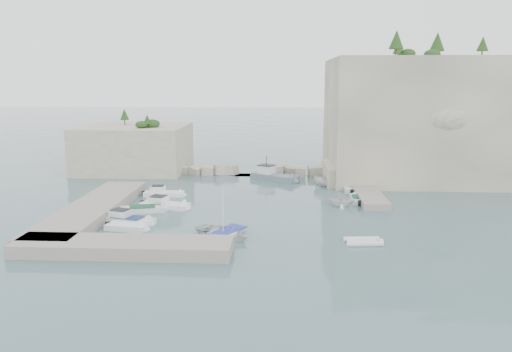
{
  "coord_description": "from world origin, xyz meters",
  "views": [
    {
      "loc": [
        3.03,
        -51.08,
        14.21
      ],
      "look_at": [
        0.0,
        6.0,
        3.0
      ],
      "focal_mm": 35.0,
      "sensor_mm": 36.0,
      "label": 1
    }
  ],
  "objects_px": {
    "rowboat": "(223,237)",
    "motorboat_e": "(127,230)",
    "motorboat_d": "(128,223)",
    "tender_east_c": "(349,191)",
    "inflatable_dinghy": "(363,243)",
    "motorboat_b": "(165,208)",
    "motorboat_c": "(143,212)",
    "tender_east_b": "(357,202)",
    "motorboat_a": "(164,196)",
    "work_boat": "(275,180)",
    "tender_east_d": "(330,186)",
    "tender_east_a": "(340,206)"
  },
  "relations": [
    {
      "from": "motorboat_b",
      "to": "motorboat_e",
      "type": "height_order",
      "value": "motorboat_b"
    },
    {
      "from": "rowboat",
      "to": "inflatable_dinghy",
      "type": "distance_m",
      "value": 12.51
    },
    {
      "from": "tender_east_d",
      "to": "motorboat_a",
      "type": "bearing_deg",
      "value": 106.5
    },
    {
      "from": "motorboat_a",
      "to": "work_boat",
      "type": "relative_size",
      "value": 0.7
    },
    {
      "from": "motorboat_a",
      "to": "rowboat",
      "type": "height_order",
      "value": "motorboat_a"
    },
    {
      "from": "motorboat_e",
      "to": "tender_east_b",
      "type": "relative_size",
      "value": 1.02
    },
    {
      "from": "tender_east_c",
      "to": "motorboat_e",
      "type": "bearing_deg",
      "value": 126.85
    },
    {
      "from": "inflatable_dinghy",
      "to": "tender_east_d",
      "type": "distance_m",
      "value": 23.5
    },
    {
      "from": "motorboat_a",
      "to": "inflatable_dinghy",
      "type": "xyz_separation_m",
      "value": [
        21.65,
        -16.87,
        0.0
      ]
    },
    {
      "from": "inflatable_dinghy",
      "to": "work_boat",
      "type": "xyz_separation_m",
      "value": [
        -8.2,
        27.32,
        0.0
      ]
    },
    {
      "from": "tender_east_d",
      "to": "motorboat_e",
      "type": "bearing_deg",
      "value": 133.06
    },
    {
      "from": "motorboat_e",
      "to": "tender_east_c",
      "type": "xyz_separation_m",
      "value": [
        23.44,
        18.06,
        0.0
      ]
    },
    {
      "from": "motorboat_d",
      "to": "tender_east_a",
      "type": "bearing_deg",
      "value": 37.5
    },
    {
      "from": "motorboat_a",
      "to": "tender_east_c",
      "type": "height_order",
      "value": "motorboat_a"
    },
    {
      "from": "rowboat",
      "to": "tender_east_c",
      "type": "bearing_deg",
      "value": -2.91
    },
    {
      "from": "motorboat_a",
      "to": "rowboat",
      "type": "distance_m",
      "value": 18.18
    },
    {
      "from": "rowboat",
      "to": "motorboat_e",
      "type": "bearing_deg",
      "value": 111.69
    },
    {
      "from": "rowboat",
      "to": "tender_east_b",
      "type": "relative_size",
      "value": 1.31
    },
    {
      "from": "motorboat_e",
      "to": "work_boat",
      "type": "xyz_separation_m",
      "value": [
        13.71,
        24.37,
        0.0
      ]
    },
    {
      "from": "motorboat_b",
      "to": "motorboat_d",
      "type": "xyz_separation_m",
      "value": [
        -2.37,
        -6.07,
        0.0
      ]
    },
    {
      "from": "motorboat_e",
      "to": "tender_east_d",
      "type": "bearing_deg",
      "value": 54.46
    },
    {
      "from": "motorboat_d",
      "to": "motorboat_e",
      "type": "bearing_deg",
      "value": -56.41
    },
    {
      "from": "tender_east_c",
      "to": "motorboat_a",
      "type": "bearing_deg",
      "value": 99.37
    },
    {
      "from": "motorboat_b",
      "to": "work_boat",
      "type": "bearing_deg",
      "value": 67.56
    },
    {
      "from": "motorboat_c",
      "to": "tender_east_b",
      "type": "bearing_deg",
      "value": -2.2
    },
    {
      "from": "motorboat_d",
      "to": "rowboat",
      "type": "bearing_deg",
      "value": -3.84
    },
    {
      "from": "motorboat_a",
      "to": "inflatable_dinghy",
      "type": "height_order",
      "value": "motorboat_a"
    },
    {
      "from": "motorboat_a",
      "to": "tender_east_c",
      "type": "relative_size",
      "value": 1.16
    },
    {
      "from": "tender_east_c",
      "to": "inflatable_dinghy",
      "type": "bearing_deg",
      "value": 175.09
    },
    {
      "from": "inflatable_dinghy",
      "to": "tender_east_b",
      "type": "xyz_separation_m",
      "value": [
        1.72,
        15.24,
        0.0
      ]
    },
    {
      "from": "inflatable_dinghy",
      "to": "tender_east_d",
      "type": "relative_size",
      "value": 0.8
    },
    {
      "from": "inflatable_dinghy",
      "to": "motorboat_e",
      "type": "bearing_deg",
      "value": 167.04
    },
    {
      "from": "motorboat_d",
      "to": "tender_east_d",
      "type": "distance_m",
      "value": 28.46
    },
    {
      "from": "motorboat_d",
      "to": "work_boat",
      "type": "bearing_deg",
      "value": 74.87
    },
    {
      "from": "tender_east_d",
      "to": "motorboat_c",
      "type": "bearing_deg",
      "value": 122.2
    },
    {
      "from": "tender_east_a",
      "to": "tender_east_d",
      "type": "distance_m",
      "value": 10.41
    },
    {
      "from": "motorboat_e",
      "to": "inflatable_dinghy",
      "type": "bearing_deg",
      "value": 2.67
    },
    {
      "from": "motorboat_b",
      "to": "motorboat_d",
      "type": "bearing_deg",
      "value": -97.03
    },
    {
      "from": "tender_east_a",
      "to": "tender_east_c",
      "type": "height_order",
      "value": "tender_east_a"
    },
    {
      "from": "motorboat_a",
      "to": "motorboat_d",
      "type": "distance_m",
      "value": 11.71
    },
    {
      "from": "motorboat_c",
      "to": "motorboat_d",
      "type": "distance_m",
      "value": 4.22
    },
    {
      "from": "motorboat_a",
      "to": "inflatable_dinghy",
      "type": "relative_size",
      "value": 1.52
    },
    {
      "from": "motorboat_d",
      "to": "tender_east_a",
      "type": "relative_size",
      "value": 1.92
    },
    {
      "from": "motorboat_e",
      "to": "inflatable_dinghy",
      "type": "relative_size",
      "value": 1.24
    },
    {
      "from": "tender_east_a",
      "to": "tender_east_b",
      "type": "distance_m",
      "value": 3.1
    },
    {
      "from": "tender_east_d",
      "to": "tender_east_c",
      "type": "bearing_deg",
      "value": -138.59
    },
    {
      "from": "motorboat_c",
      "to": "tender_east_c",
      "type": "relative_size",
      "value": 1.17
    },
    {
      "from": "motorboat_a",
      "to": "motorboat_b",
      "type": "height_order",
      "value": "same"
    },
    {
      "from": "inflatable_dinghy",
      "to": "tender_east_c",
      "type": "distance_m",
      "value": 21.06
    },
    {
      "from": "motorboat_c",
      "to": "rowboat",
      "type": "bearing_deg",
      "value": -56.0
    }
  ]
}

